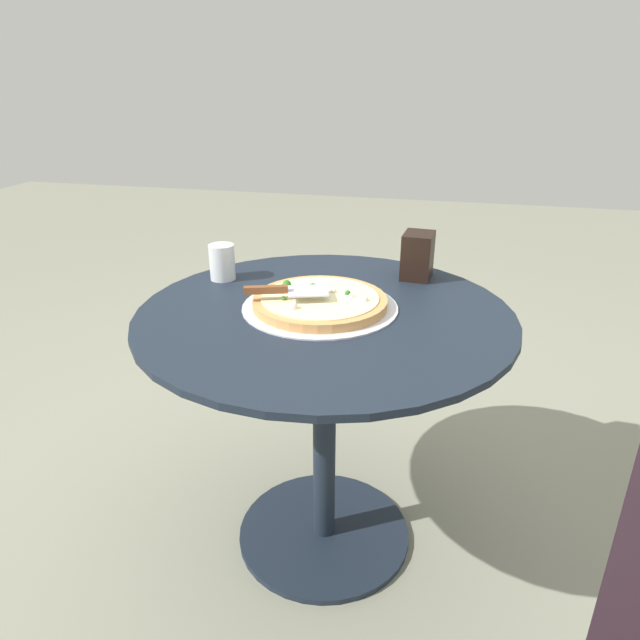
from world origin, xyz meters
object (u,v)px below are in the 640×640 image
at_px(pizza_on_tray, 320,302).
at_px(drinking_cup, 222,262).
at_px(patio_table, 325,378).
at_px(napkin_dispenser, 418,256).
at_px(pizza_server, 286,290).

relative_size(pizza_on_tray, drinking_cup, 3.91).
relative_size(patio_table, napkin_dispenser, 7.19).
bearing_deg(napkin_dispenser, patio_table, -28.83).
height_order(pizza_on_tray, pizza_server, pizza_server).
distance_m(patio_table, pizza_server, 0.27).
relative_size(pizza_on_tray, napkin_dispenser, 3.01).
height_order(patio_table, napkin_dispenser, napkin_dispenser).
bearing_deg(patio_table, napkin_dispenser, -33.55).
xyz_separation_m(patio_table, pizza_on_tray, (0.02, 0.02, 0.21)).
bearing_deg(pizza_on_tray, pizza_server, 114.12).
bearing_deg(drinking_cup, pizza_on_tray, -114.46).
height_order(drinking_cup, napkin_dispenser, napkin_dispenser).
xyz_separation_m(pizza_on_tray, drinking_cup, (0.15, 0.33, 0.04)).
bearing_deg(napkin_dispenser, pizza_on_tray, -32.69).
bearing_deg(patio_table, pizza_server, 99.90).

